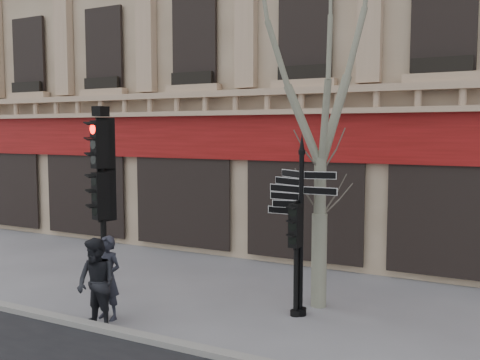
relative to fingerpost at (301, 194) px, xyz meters
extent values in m
plane|color=slate|center=(-1.35, -1.19, -2.51)|extent=(80.00, 80.00, 0.00)
cube|color=gray|center=(-1.35, -2.59, -2.45)|extent=(80.00, 0.25, 0.12)
cube|color=#650C0A|center=(-1.35, 3.69, 1.09)|extent=(28.00, 0.25, 1.30)
cube|color=tan|center=(-1.35, 3.46, 2.06)|extent=(28.00, 0.35, 0.74)
cylinder|color=black|center=(0.00, 0.00, -0.85)|extent=(0.10, 0.10, 3.31)
cylinder|color=black|center=(0.00, 0.00, -2.43)|extent=(0.26, 0.26, 0.15)
cone|color=black|center=(0.00, 0.00, 1.06)|extent=(0.11, 0.11, 0.33)
cylinder|color=black|center=(-4.58, -0.73, -0.52)|extent=(0.14, 0.14, 3.98)
cylinder|color=black|center=(-4.58, -0.73, -2.43)|extent=(0.30, 0.30, 0.16)
cube|color=black|center=(-4.58, -0.73, -0.20)|extent=(0.55, 0.46, 1.08)
cube|color=black|center=(-4.58, -0.73, 0.97)|extent=(0.55, 0.46, 1.08)
sphere|color=#FF0C05|center=(-4.58, -0.73, 1.26)|extent=(0.23, 0.23, 0.23)
cube|color=black|center=(-4.58, -0.73, 1.71)|extent=(0.33, 0.37, 0.23)
cylinder|color=black|center=(-0.07, -0.08, -1.34)|extent=(0.11, 0.11, 2.33)
cylinder|color=black|center=(-0.07, -0.08, -2.44)|extent=(0.24, 0.24, 0.13)
cube|color=black|center=(-0.07, -0.08, -0.62)|extent=(0.41, 0.31, 0.88)
cylinder|color=gray|center=(0.15, 0.71, -1.50)|extent=(0.33, 0.33, 2.02)
cylinder|color=gray|center=(0.15, 0.71, 0.07)|extent=(0.26, 0.26, 1.29)
imported|color=#22232D|center=(-3.36, -2.00, -1.66)|extent=(0.62, 0.41, 1.69)
imported|color=black|center=(-3.20, -2.49, -1.64)|extent=(0.93, 0.77, 1.74)
camera|label=1|loc=(3.85, -10.07, 1.27)|focal=40.00mm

